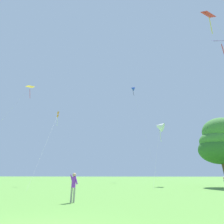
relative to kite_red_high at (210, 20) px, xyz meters
The scene contains 8 objects.
kite_red_high is the anchor object (origin of this frame).
kite_yellow_diamond 36.55m from the kite_red_high, behind, with size 2.80×9.09×19.14m.
kite_blue_delta 30.07m from the kite_red_high, 115.25° to the left, with size 4.72×12.40×30.39m.
kite_purple_streamer 9.80m from the kite_red_high, 119.92° to the right, with size 3.29×4.59×19.59m.
kite_orange_box 32.80m from the kite_red_high, 167.49° to the left, with size 2.32×9.96×13.25m.
kite_white_distant 20.85m from the kite_red_high, 142.46° to the left, with size 4.13×7.54×10.95m.
person_near_tree 33.96m from the kite_red_high, 150.02° to the right, with size 0.56×0.24×1.73m.
tree_left_oak 21.17m from the kite_red_high, 118.58° to the left, with size 5.98×5.68×9.72m.
Camera 1 is at (2.97, -4.56, 1.60)m, focal length 25.81 mm.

